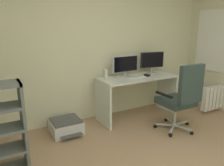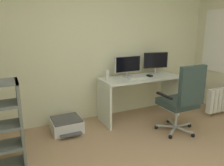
# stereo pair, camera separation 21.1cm
# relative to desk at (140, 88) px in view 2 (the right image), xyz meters

# --- Properties ---
(wall_back) EXTENTS (4.78, 0.10, 2.71)m
(wall_back) POSITION_rel_desk_xyz_m (-0.74, 0.43, 0.80)
(wall_back) COLOR beige
(wall_back) RESTS_ON ground
(desk) EXTENTS (1.43, 0.56, 0.76)m
(desk) POSITION_rel_desk_xyz_m (0.00, 0.00, 0.00)
(desk) COLOR silver
(desk) RESTS_ON ground
(monitor_main) EXTENTS (0.52, 0.18, 0.36)m
(monitor_main) POSITION_rel_desk_xyz_m (-0.18, 0.13, 0.41)
(monitor_main) COLOR #B2B5B7
(monitor_main) RESTS_ON desk
(monitor_secondary) EXTENTS (0.47, 0.18, 0.39)m
(monitor_secondary) POSITION_rel_desk_xyz_m (0.42, 0.13, 0.44)
(monitor_secondary) COLOR #B2B5B7
(monitor_secondary) RESTS_ON desk
(keyboard) EXTENTS (0.34, 0.14, 0.02)m
(keyboard) POSITION_rel_desk_xyz_m (-0.09, -0.05, 0.21)
(keyboard) COLOR silver
(keyboard) RESTS_ON desk
(computer_mouse) EXTENTS (0.08, 0.11, 0.03)m
(computer_mouse) POSITION_rel_desk_xyz_m (0.16, -0.06, 0.22)
(computer_mouse) COLOR black
(computer_mouse) RESTS_ON desk
(desktop_speaker) EXTENTS (0.07, 0.07, 0.17)m
(desktop_speaker) POSITION_rel_desk_xyz_m (-0.60, 0.08, 0.29)
(desktop_speaker) COLOR silver
(desktop_speaker) RESTS_ON desk
(office_chair) EXTENTS (0.61, 0.63, 1.09)m
(office_chair) POSITION_rel_desk_xyz_m (0.23, -0.82, 0.03)
(office_chair) COLOR #B7BABC
(office_chair) RESTS_ON ground
(printer) EXTENTS (0.47, 0.52, 0.22)m
(printer) POSITION_rel_desk_xyz_m (-1.34, 0.02, -0.45)
(printer) COLOR silver
(printer) RESTS_ON ground
(radiator) EXTENTS (0.82, 0.10, 0.45)m
(radiator) POSITION_rel_desk_xyz_m (1.55, -0.53, -0.27)
(radiator) COLOR white
(radiator) RESTS_ON ground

